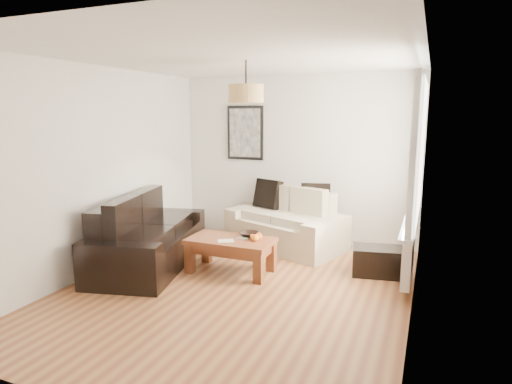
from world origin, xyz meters
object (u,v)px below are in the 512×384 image
at_px(loveseat_cream, 286,220).
at_px(ottoman, 378,261).
at_px(coffee_table, 231,255).
at_px(sofa_leather, 149,234).

relative_size(loveseat_cream, ottoman, 2.77).
relative_size(loveseat_cream, coffee_table, 1.59).
height_order(sofa_leather, coffee_table, sofa_leather).
height_order(sofa_leather, ottoman, sofa_leather).
relative_size(sofa_leather, ottoman, 3.24).
distance_m(sofa_leather, coffee_table, 1.16).
bearing_deg(loveseat_cream, sofa_leather, -114.78).
bearing_deg(ottoman, coffee_table, -160.79).
xyz_separation_m(loveseat_cream, ottoman, (1.44, -0.67, -0.25)).
bearing_deg(loveseat_cream, coffee_table, -83.93).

